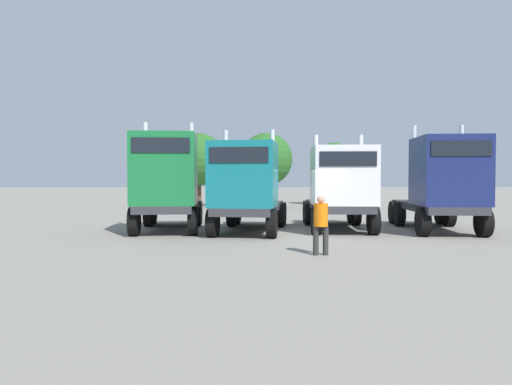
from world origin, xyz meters
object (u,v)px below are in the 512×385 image
semi_truck_white (340,188)px  visitor_in_hivis (321,221)px  semi_truck_navy (443,183)px  semi_truck_green (167,182)px  semi_truck_teal (247,187)px

semi_truck_white → visitor_in_hivis: bearing=-13.4°
semi_truck_navy → visitor_in_hivis: (-5.85, -4.98, -1.01)m
semi_truck_navy → visitor_in_hivis: size_ratio=3.76×
semi_truck_navy → semi_truck_green: bearing=-86.8°
semi_truck_green → semi_truck_white: 7.08m
semi_truck_green → semi_truck_white: semi_truck_green is taller
semi_truck_green → semi_truck_navy: 11.04m
semi_truck_white → visitor_in_hivis: size_ratio=3.72×
semi_truck_teal → semi_truck_navy: bearing=99.6°
semi_truck_green → semi_truck_white: size_ratio=0.94×
semi_truck_navy → visitor_in_hivis: bearing=-42.5°
semi_truck_white → semi_truck_navy: bearing=83.1°
semi_truck_green → semi_truck_navy: size_ratio=0.93×
semi_truck_green → semi_truck_teal: 3.27m
visitor_in_hivis → semi_truck_navy: bearing=129.7°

